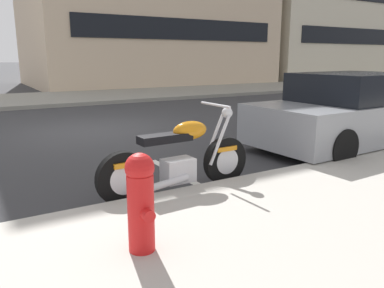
# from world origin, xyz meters

# --- Properties ---
(ground_plane) EXTENTS (260.00, 260.00, 0.00)m
(ground_plane) POSITION_xyz_m (0.00, 0.00, 0.00)
(ground_plane) COLOR #333335
(sidewalk_far_curb) EXTENTS (120.00, 5.00, 0.14)m
(sidewalk_far_curb) POSITION_xyz_m (12.00, 7.34, 0.07)
(sidewalk_far_curb) COLOR gray
(sidewalk_far_curb) RESTS_ON ground
(parking_stall_stripe) EXTENTS (0.12, 2.20, 0.01)m
(parking_stall_stripe) POSITION_xyz_m (0.00, -4.24, 0.00)
(parking_stall_stripe) COLOR silver
(parking_stall_stripe) RESTS_ON ground
(parked_motorcycle) EXTENTS (2.15, 0.62, 1.12)m
(parked_motorcycle) POSITION_xyz_m (-0.37, -4.77, 0.43)
(parked_motorcycle) COLOR black
(parked_motorcycle) RESTS_ON ground
(parked_car_across_street) EXTENTS (4.27, 1.97, 1.42)m
(parked_car_across_street) POSITION_xyz_m (3.81, -4.13, 0.66)
(parked_car_across_street) COLOR gray
(parked_car_across_street) RESTS_ON ground
(fire_hydrant) EXTENTS (0.24, 0.36, 0.84)m
(fire_hydrant) POSITION_xyz_m (-1.49, -6.14, 0.58)
(fire_hydrant) COLOR red
(fire_hydrant) RESTS_ON sidewalk_near_curb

